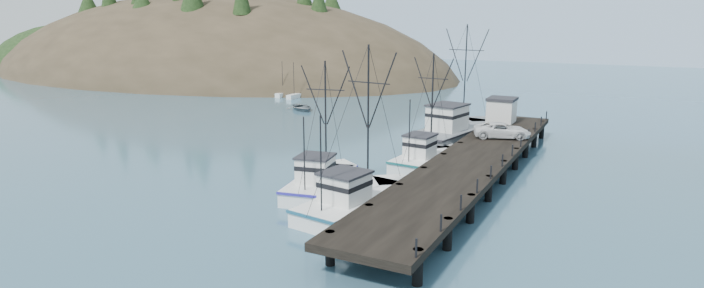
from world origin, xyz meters
name	(u,v)px	position (x,y,z in m)	size (l,w,h in m)	color
ground	(220,211)	(0.00, 0.00, 0.00)	(400.00, 400.00, 0.00)	#32586F
pier	(473,161)	(14.00, 16.00, 1.69)	(6.00, 44.00, 2.00)	black
headland	(198,89)	(-74.95, 78.61, -4.55)	(134.80, 78.00, 51.00)	#382D1E
distant_ridge	(585,59)	(10.00, 170.00, 0.00)	(360.00, 40.00, 26.00)	#9EB2C6
distant_ridge_far	(453,53)	(-40.00, 185.00, 0.00)	(180.00, 25.00, 18.00)	silver
moored_sailboats	(276,91)	(-33.05, 54.08, 0.33)	(14.34, 19.16, 6.35)	white
trawler_near	(359,200)	(8.86, 4.63, 0.82)	(5.42, 12.13, 12.10)	white
trawler_mid	(322,181)	(4.20, 7.42, 0.82)	(5.15, 10.72, 10.63)	white
trawler_far	(426,158)	(8.97, 18.41, 0.82)	(4.12, 10.41, 10.73)	white
work_vessel	(456,132)	(8.56, 29.15, 1.23)	(7.12, 15.89, 13.20)	slate
pier_shed	(502,110)	(12.50, 33.24, 3.42)	(3.00, 3.20, 2.80)	silver
pickup_truck	(502,130)	(14.44, 24.85, 2.76)	(2.52, 5.46, 1.52)	silver
motorboat	(302,110)	(-18.47, 40.06, 0.00)	(3.80, 5.32, 1.10)	slate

